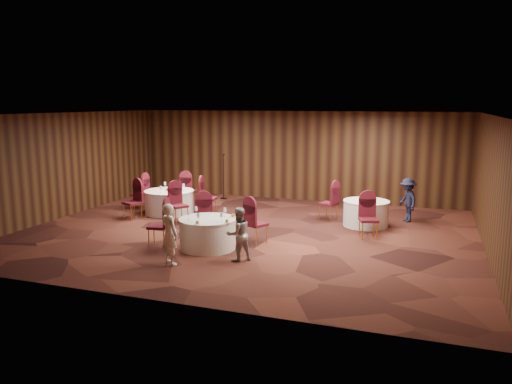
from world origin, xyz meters
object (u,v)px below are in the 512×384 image
(woman_b, at_px, (238,234))
(table_left, at_px, (169,202))
(table_main, at_px, (208,233))
(table_right, at_px, (366,213))
(mic_stand, at_px, (224,186))
(man_c, at_px, (408,200))
(woman_a, at_px, (170,234))

(woman_b, bearing_deg, table_left, -91.08)
(table_main, xyz_separation_m, table_right, (3.34, 3.54, 0.00))
(table_left, distance_m, mic_stand, 2.92)
(table_main, xyz_separation_m, man_c, (4.43, 4.49, 0.28))
(woman_a, bearing_deg, mic_stand, -45.31)
(table_main, distance_m, table_right, 4.87)
(table_right, bearing_deg, table_left, -176.25)
(table_left, height_order, table_right, same)
(table_left, relative_size, table_right, 1.20)
(table_left, bearing_deg, man_c, 10.61)
(table_right, height_order, man_c, man_c)
(table_left, height_order, woman_a, woman_a)
(table_main, relative_size, table_right, 1.07)
(table_right, bearing_deg, woman_b, -118.70)
(mic_stand, relative_size, woman_b, 1.35)
(table_left, height_order, woman_b, woman_b)
(woman_a, bearing_deg, table_left, -30.21)
(mic_stand, bearing_deg, table_left, -103.31)
(table_main, height_order, table_left, same)
(mic_stand, xyz_separation_m, man_c, (6.56, -1.48, 0.17))
(table_main, height_order, woman_b, woman_b)
(table_main, bearing_deg, woman_a, -101.09)
(table_left, xyz_separation_m, man_c, (7.23, 1.35, 0.28))
(table_right, height_order, woman_a, woman_a)
(table_right, xyz_separation_m, woman_b, (-2.29, -4.18, 0.23))
(table_main, height_order, woman_a, woman_a)
(table_left, distance_m, table_right, 6.16)
(table_right, relative_size, woman_b, 1.07)
(table_left, height_order, mic_stand, mic_stand)
(mic_stand, relative_size, man_c, 1.26)
(table_main, relative_size, man_c, 1.07)
(table_left, height_order, man_c, man_c)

